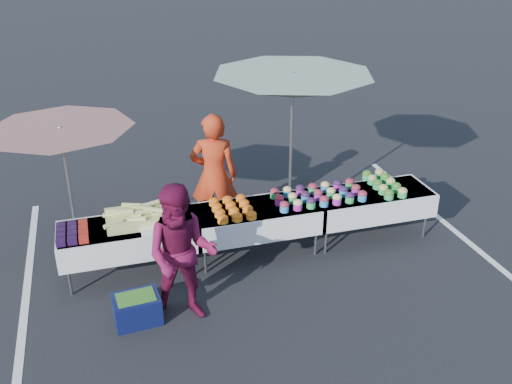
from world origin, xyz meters
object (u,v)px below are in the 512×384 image
object	(u,v)px
storage_bin	(137,308)
table_center	(256,218)
customer	(182,255)
umbrella_left	(62,139)
umbrella_right	(293,87)
table_right	(370,202)
vendor	(214,176)
table_left	(129,236)

from	to	relation	value
storage_bin	table_center	bearing A→B (deg)	26.00
customer	storage_bin	xyz separation A→B (m)	(-0.58, 0.06, -0.70)
umbrella_left	umbrella_right	distance (m)	3.33
table_right	umbrella_right	bearing A→B (deg)	141.34
table_right	umbrella_right	xyz separation A→B (m)	(-1.00, 0.80, 1.65)
customer	storage_bin	world-z (taller)	customer
table_right	vendor	distance (m)	2.39
customer	table_right	bearing A→B (deg)	37.06
umbrella_right	table_center	bearing A→B (deg)	-135.00
table_center	storage_bin	distance (m)	2.18
table_left	umbrella_left	size ratio (longest dim) A/B	0.86
table_left	table_right	world-z (taller)	same
umbrella_right	umbrella_left	bearing A→B (deg)	-177.34
umbrella_left	umbrella_right	size ratio (longest dim) A/B	0.84
table_center	umbrella_right	size ratio (longest dim) A/B	0.73
customer	umbrella_right	distance (m)	3.14
table_left	umbrella_right	xyz separation A→B (m)	(2.60, 0.80, 1.65)
umbrella_left	umbrella_right	xyz separation A→B (m)	(3.30, 0.15, 0.41)
table_left	vendor	bearing A→B (deg)	29.36
table_center	umbrella_right	bearing A→B (deg)	45.00
storage_bin	table_right	bearing A→B (deg)	12.00
table_center	umbrella_left	bearing A→B (deg)	165.50
table_left	vendor	world-z (taller)	vendor
table_left	umbrella_right	distance (m)	3.18
table_left	umbrella_right	bearing A→B (deg)	17.10
umbrella_right	storage_bin	world-z (taller)	umbrella_right
storage_bin	umbrella_left	bearing A→B (deg)	106.07
storage_bin	vendor	bearing A→B (deg)	48.18
table_right	vendor	xyz separation A→B (m)	(-2.23, 0.77, 0.39)
vendor	umbrella_right	distance (m)	1.76
customer	umbrella_right	size ratio (longest dim) A/B	0.70
table_center	table_right	bearing A→B (deg)	0.00
umbrella_left	storage_bin	world-z (taller)	umbrella_left
table_right	storage_bin	distance (m)	3.82
table_right	umbrella_left	world-z (taller)	umbrella_left
table_left	customer	world-z (taller)	customer
vendor	umbrella_left	xyz separation A→B (m)	(-2.07, -0.12, 0.85)
table_right	customer	size ratio (longest dim) A/B	1.04
table_right	umbrella_right	world-z (taller)	umbrella_right
table_left	umbrella_right	size ratio (longest dim) A/B	0.73
table_left	table_right	xyz separation A→B (m)	(3.60, 0.00, 0.00)
table_center	umbrella_left	size ratio (longest dim) A/B	0.86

